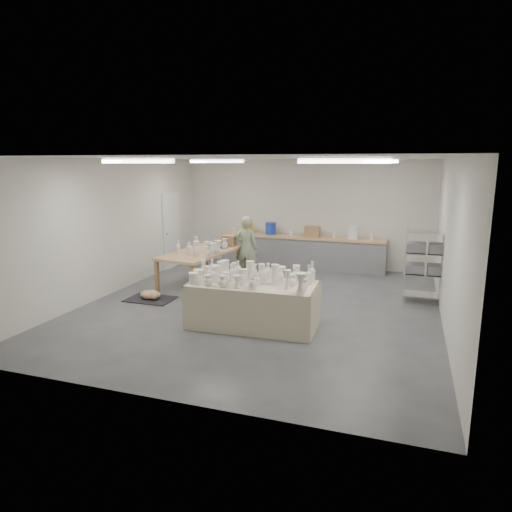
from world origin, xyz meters
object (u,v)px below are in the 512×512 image
(work_table, at_px, (204,251))
(potter, at_px, (246,248))
(drying_table, at_px, (253,302))
(red_stool, at_px, (250,265))

(work_table, bearing_deg, potter, 55.99)
(work_table, xyz_separation_m, potter, (0.76, 0.87, -0.03))
(drying_table, relative_size, red_stool, 5.69)
(drying_table, bearing_deg, work_table, 129.41)
(drying_table, xyz_separation_m, red_stool, (-1.25, 3.42, -0.15))
(work_table, height_order, potter, potter)
(red_stool, bearing_deg, potter, -90.00)
(work_table, relative_size, potter, 1.45)
(work_table, distance_m, potter, 1.16)
(work_table, bearing_deg, drying_table, -41.66)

